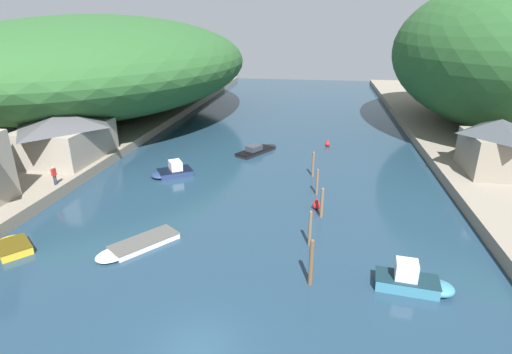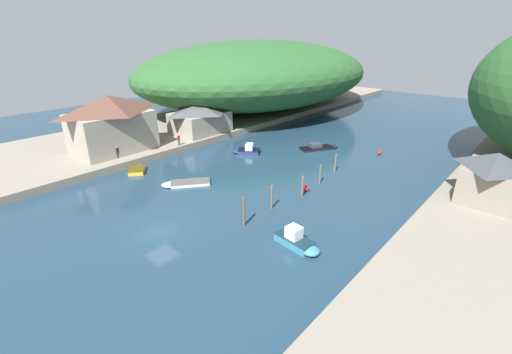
% 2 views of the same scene
% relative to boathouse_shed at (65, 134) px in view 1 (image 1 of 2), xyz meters
% --- Properties ---
extents(water_surface, '(130.00, 130.00, 0.00)m').
position_rel_boathouse_shed_xyz_m(water_surface, '(20.65, 7.74, -3.54)').
color(water_surface, '#1E384C').
rests_on(water_surface, ground).
extents(left_bank, '(22.00, 120.00, 0.99)m').
position_rel_boathouse_shed_xyz_m(left_bank, '(-7.03, 7.74, -3.05)').
color(left_bank, gray).
rests_on(left_bank, ground).
extents(hillside_left, '(42.52, 59.53, 14.37)m').
position_rel_boathouse_shed_xyz_m(hillside_left, '(-8.13, 24.21, 4.64)').
color(hillside_left, '#285628').
rests_on(hillside_left, left_bank).
extents(boathouse_shed, '(7.28, 9.51, 4.93)m').
position_rel_boathouse_shed_xyz_m(boathouse_shed, '(0.00, 0.00, 0.00)').
color(boathouse_shed, gray).
rests_on(boathouse_shed, left_bank).
extents(right_bank_cottage, '(5.43, 6.55, 5.07)m').
position_rel_boathouse_shed_xyz_m(right_bank_cottage, '(41.84, 2.46, 0.07)').
color(right_bank_cottage, gray).
rests_on(right_bank_cottage, right_bank).
extents(boat_moored_right, '(4.65, 6.28, 0.99)m').
position_rel_boathouse_shed_xyz_m(boat_moored_right, '(18.70, 8.12, -3.25)').
color(boat_moored_right, black).
rests_on(boat_moored_right, water_surface).
extents(boat_open_rowboat, '(3.52, 3.36, 0.55)m').
position_rel_boathouse_shed_xyz_m(boat_open_rowboat, '(5.85, -15.63, -3.27)').
color(boat_open_rowboat, gold).
rests_on(boat_open_rowboat, water_surface).
extents(boat_navy_launch, '(4.88, 5.63, 0.40)m').
position_rel_boathouse_shed_xyz_m(boat_navy_launch, '(13.90, -14.24, -3.35)').
color(boat_navy_launch, silver).
rests_on(boat_navy_launch, water_surface).
extents(boat_far_right_bank, '(4.43, 2.02, 1.72)m').
position_rel_boathouse_shed_xyz_m(boat_far_right_bank, '(31.44, -15.84, -3.03)').
color(boat_far_right_bank, teal).
rests_on(boat_far_right_bank, water_surface).
extents(boat_near_quay, '(4.45, 3.93, 1.45)m').
position_rel_boathouse_shed_xyz_m(boat_near_quay, '(11.43, -0.78, -3.11)').
color(boat_near_quay, navy).
rests_on(boat_near_quay, water_surface).
extents(mooring_post_nearest, '(0.26, 0.26, 2.98)m').
position_rel_boathouse_shed_xyz_m(mooring_post_nearest, '(25.62, -16.31, -2.05)').
color(mooring_post_nearest, brown).
rests_on(mooring_post_nearest, water_surface).
extents(mooring_post_second, '(0.23, 0.23, 2.63)m').
position_rel_boathouse_shed_xyz_m(mooring_post_second, '(25.42, -11.99, -2.22)').
color(mooring_post_second, brown).
rests_on(mooring_post_second, water_surface).
extents(mooring_post_middle, '(0.26, 0.26, 2.48)m').
position_rel_boathouse_shed_xyz_m(mooring_post_middle, '(26.17, -7.56, -2.29)').
color(mooring_post_middle, brown).
rests_on(mooring_post_middle, water_surface).
extents(mooring_post_fourth, '(0.23, 0.23, 2.41)m').
position_rel_boathouse_shed_xyz_m(mooring_post_fourth, '(25.73, -3.21, -2.33)').
color(mooring_post_fourth, brown).
rests_on(mooring_post_fourth, water_surface).
extents(mooring_post_farthest, '(0.25, 0.25, 2.54)m').
position_rel_boathouse_shed_xyz_m(mooring_post_farthest, '(25.24, 1.27, -2.27)').
color(mooring_post_farthest, brown).
rests_on(mooring_post_farthest, water_surface).
extents(channel_buoy_near, '(0.58, 0.58, 0.87)m').
position_rel_boathouse_shed_xyz_m(channel_buoy_near, '(26.76, 11.80, -3.20)').
color(channel_buoy_near, red).
rests_on(channel_buoy_near, water_surface).
extents(channel_buoy_far, '(0.66, 0.66, 0.99)m').
position_rel_boathouse_shed_xyz_m(channel_buoy_far, '(25.76, -6.13, -3.16)').
color(channel_buoy_far, red).
rests_on(channel_buoy_far, water_surface).
extents(person_by_boathouse, '(0.31, 0.42, 1.69)m').
position_rel_boathouse_shed_xyz_m(person_by_boathouse, '(3.29, -6.99, -1.57)').
color(person_by_boathouse, '#282D3D').
rests_on(person_by_boathouse, left_bank).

